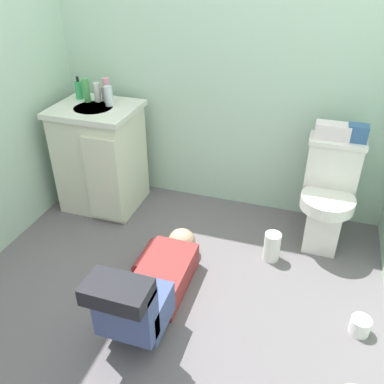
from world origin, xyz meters
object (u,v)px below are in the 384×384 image
object	(u,v)px
faucet	(103,94)
person_plumber	(151,285)
tissue_box	(333,131)
soap_dispenser	(79,90)
vanity_cabinet	(101,157)
toilet	(328,196)
bottle_pink	(107,90)
toiletry_bag	(358,133)
bottle_green	(86,90)
toilet_paper_roll	(360,326)
bottle_white	(97,92)
bottle_clear	(109,96)
paper_towel_roll	(272,247)

from	to	relation	value
faucet	person_plumber	distance (m)	1.50
tissue_box	soap_dispenser	xyz separation A→B (m)	(-1.84, -0.01, 0.09)
vanity_cabinet	tissue_box	world-z (taller)	tissue_box
person_plumber	tissue_box	world-z (taller)	tissue_box
toilet	bottle_pink	world-z (taller)	bottle_pink
person_plumber	toiletry_bag	world-z (taller)	toiletry_bag
bottle_green	toilet_paper_roll	bearing A→B (deg)	-21.87
bottle_green	toilet	bearing A→B (deg)	-1.29
soap_dispenser	bottle_white	bearing A→B (deg)	-4.88
person_plumber	faucet	bearing A→B (deg)	126.73
faucet	bottle_green	distance (m)	0.12
toiletry_bag	bottle_pink	size ratio (longest dim) A/B	0.70
faucet	bottle_clear	size ratio (longest dim) A/B	0.70
tissue_box	bottle_clear	xyz separation A→B (m)	(-1.55, -0.07, 0.09)
toiletry_bag	bottle_pink	bearing A→B (deg)	-179.78
tissue_box	bottle_clear	size ratio (longest dim) A/B	1.55
bottle_pink	faucet	bearing A→B (deg)	154.67
toilet_paper_roll	toiletry_bag	bearing A→B (deg)	99.80
bottle_clear	paper_towel_roll	world-z (taller)	bottle_clear
faucet	soap_dispenser	size ratio (longest dim) A/B	0.60
toilet_paper_roll	bottle_clear	bearing A→B (deg)	156.73
faucet	bottle_white	bearing A→B (deg)	-130.06
paper_towel_roll	person_plumber	bearing A→B (deg)	-132.67
toiletry_bag	bottle_pink	world-z (taller)	bottle_pink
soap_dispenser	paper_towel_roll	world-z (taller)	soap_dispenser
vanity_cabinet	person_plumber	distance (m)	1.24
vanity_cabinet	paper_towel_roll	xyz separation A→B (m)	(1.39, -0.28, -0.32)
soap_dispenser	toilet_paper_roll	bearing A→B (deg)	-22.05
soap_dispenser	toiletry_bag	bearing A→B (deg)	0.15
bottle_pink	paper_towel_roll	size ratio (longest dim) A/B	0.87
faucet	soap_dispenser	world-z (taller)	soap_dispenser
bottle_clear	toilet_paper_roll	size ratio (longest dim) A/B	1.29
toilet	toiletry_bag	distance (m)	0.46
soap_dispenser	bottle_clear	size ratio (longest dim) A/B	1.17
person_plumber	toilet_paper_roll	xyz separation A→B (m)	(1.15, 0.18, -0.13)
vanity_cabinet	paper_towel_roll	distance (m)	1.45
toilet	vanity_cabinet	bearing A→B (deg)	-178.62
vanity_cabinet	person_plumber	size ratio (longest dim) A/B	0.77
toiletry_bag	paper_towel_roll	size ratio (longest dim) A/B	0.61
faucet	paper_towel_roll	bearing A→B (deg)	-16.94
soap_dispenser	vanity_cabinet	bearing A→B (deg)	-33.10
toilet	bottle_pink	size ratio (longest dim) A/B	4.23
paper_towel_roll	toilet_paper_roll	world-z (taller)	paper_towel_roll
toiletry_bag	bottle_green	bearing A→B (deg)	-178.48
faucet	person_plumber	xyz separation A→B (m)	(0.80, -1.07, -0.69)
bottle_pink	toiletry_bag	bearing A→B (deg)	0.22
faucet	bottle_pink	xyz separation A→B (m)	(0.05, -0.02, 0.04)
faucet	toiletry_bag	distance (m)	1.80
toilet	bottle_pink	bearing A→B (deg)	177.09
bottle_pink	bottle_clear	bearing A→B (deg)	-53.46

